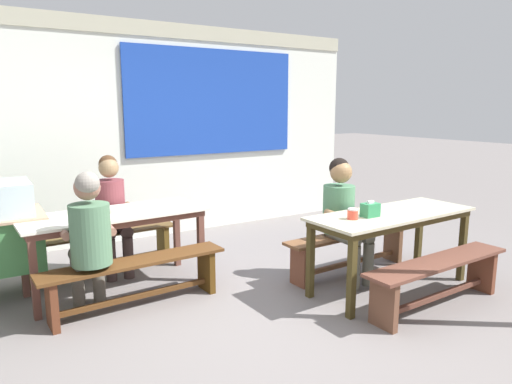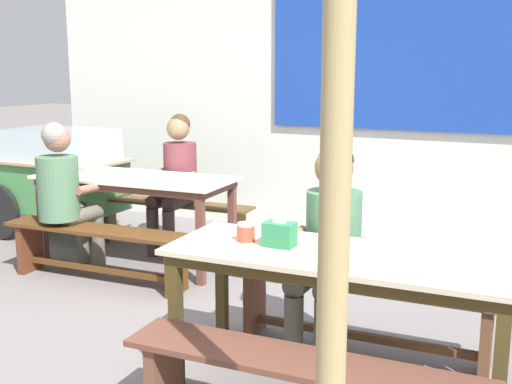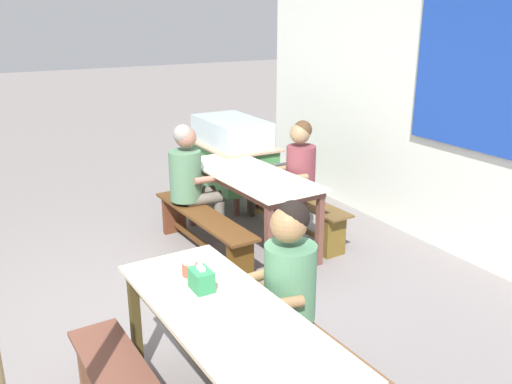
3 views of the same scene
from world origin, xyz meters
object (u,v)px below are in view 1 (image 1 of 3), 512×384
Objects in this scene: person_right_near_table at (343,211)px; person_left_back_turned at (89,235)px; dining_table_near at (392,220)px; condiment_jar at (353,214)px; soup_bowl at (113,210)px; tissue_box at (370,210)px; dining_table_far at (114,220)px; bench_near_back at (350,245)px; person_center_facing at (112,207)px; bench_far_back at (100,247)px; bench_far_front at (136,275)px; bench_near_front at (438,275)px.

person_left_back_turned reaches higher than person_right_near_table.
dining_table_near is 17.85× the size of condiment_jar.
soup_bowl is (-2.30, 1.42, 0.10)m from dining_table_near.
person_right_near_table is at bearing -24.55° from soup_bowl.
tissue_box reaches higher than soup_bowl.
dining_table_far is 10.90× the size of soup_bowl.
condiment_jar is at bearing -132.56° from bench_near_back.
person_center_facing is 7.90× the size of soup_bowl.
person_left_back_turned is at bearing -114.09° from person_center_facing.
bench_near_back is at bearing -31.33° from bench_far_back.
person_right_near_table is at bearing -35.66° from person_center_facing.
person_left_back_turned is 7.85× the size of soup_bowl.
person_right_near_table is at bearing 114.48° from dining_table_near.
tissue_box is at bearing -117.95° from bench_near_back.
tissue_box is at bearing -24.24° from bench_far_front.
dining_table_near is 1.07× the size of bench_near_front.
condiment_jar is at bearing -23.28° from person_left_back_turned.
person_center_facing is at bearing 139.32° from dining_table_near.
soup_bowl is at bearing 148.37° from dining_table_near.
person_center_facing is at bearing 85.78° from bench_far_front.
bench_near_back is 10.38× the size of tissue_box.
soup_bowl is at bearing 93.34° from bench_far_front.
dining_table_far is at bearing -102.09° from person_center_facing.
bench_far_front is at bearing -87.06° from bench_far_back.
soup_bowl reaches higher than bench_near_front.
person_left_back_turned is (-2.42, 0.44, -0.00)m from person_right_near_table.
soup_bowl is (-1.78, 1.42, -0.02)m from condiment_jar.
person_right_near_table reaches higher than dining_table_near.
person_left_back_turned is at bearing -123.93° from dining_table_far.
bench_near_front is 1.11m from person_right_near_table.
dining_table_near is at bearing -31.63° from soup_bowl.
dining_table_near is 1.06× the size of bench_far_front.
condiment_jar is (1.81, -1.95, 0.53)m from bench_far_back.
soup_bowl is (-2.32, 1.96, 0.49)m from bench_near_front.
person_left_back_turned is at bearing 172.08° from bench_near_back.
condiment_jar reaches higher than bench_far_front.
bench_far_back is at bearing 73.53° from person_left_back_turned.
bench_far_back is 1.17m from person_left_back_turned.
bench_far_front is 1.32× the size of person_right_near_table.
bench_far_front is at bearing 148.49° from bench_near_front.
tissue_box is at bearing -176.89° from dining_table_near.
dining_table_far is 0.10m from soup_bowl.
bench_near_front is 16.66× the size of condiment_jar.
dining_table_far is 1.05× the size of bench_far_front.
soup_bowl is (0.33, 0.51, 0.08)m from person_left_back_turned.
person_center_facing reaches higher than bench_near_back.
soup_bowl reaches higher than bench_far_back.
tissue_box is at bearing -44.32° from bench_far_back.
person_left_back_turned is (-2.63, 0.91, 0.03)m from dining_table_near.
condiment_jar reaches higher than bench_far_back.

